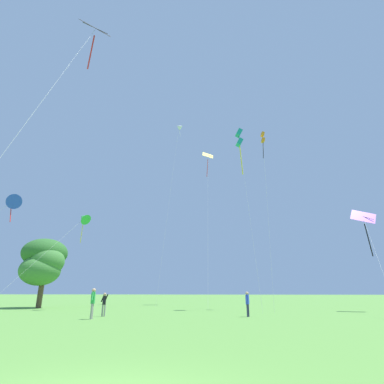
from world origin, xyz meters
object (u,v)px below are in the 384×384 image
kite_black_large (93,37)px  person_far_back (104,302)px  kite_blue_delta (12,201)px  person_foreground_watcher (247,302)px  kite_purple_streamer (365,225)px  kite_green_small (84,218)px  kite_white_distant (179,127)px  kite_orange_box (263,139)px  kite_teal_box (239,139)px  person_in_blue_jacket (93,300)px  tree_left_oak (44,261)px  kite_yellow_diamond (208,162)px

kite_black_large → person_far_back: 19.44m
kite_blue_delta → person_foreground_watcher: bearing=18.0°
kite_purple_streamer → kite_green_small: 27.87m
kite_white_distant → kite_orange_box: size_ratio=1.47×
kite_teal_box → person_in_blue_jacket: size_ratio=10.81×
kite_white_distant → kite_teal_box: bearing=-54.1°
kite_black_large → kite_orange_box: (13.84, 16.26, -0.96)m
person_in_blue_jacket → person_foreground_watcher: (9.66, 3.23, -0.12)m
kite_blue_delta → person_far_back: kite_blue_delta is taller
kite_black_large → kite_blue_delta: size_ratio=2.74×
kite_orange_box → person_in_blue_jacket: 26.01m
kite_orange_box → person_far_back: (-13.06, -11.77, -17.94)m
person_foreground_watcher → tree_left_oak: bearing=157.1°
person_far_back → person_in_blue_jacket: bearing=-85.6°
kite_purple_streamer → kite_green_small: size_ratio=1.26×
kite_white_distant → person_far_back: kite_white_distant is taller
kite_green_small → tree_left_oak: kite_green_small is taller
kite_black_large → person_foreground_watcher: 22.33m
person_in_blue_jacket → kite_yellow_diamond: bearing=77.4°
kite_purple_streamer → person_in_blue_jacket: 24.89m
kite_teal_box → tree_left_oak: size_ratio=2.69×
person_far_back → kite_black_large: bearing=-99.9°
kite_teal_box → person_in_blue_jacket: (-10.08, -12.71, -17.29)m
kite_white_distant → tree_left_oak: kite_white_distant is taller
kite_yellow_diamond → person_foreground_watcher: (4.20, -21.20, -19.97)m
kite_white_distant → person_far_back: (-0.66, -23.77, -27.44)m
kite_blue_delta → person_in_blue_jacket: bearing=17.1°
kite_teal_box → kite_purple_streamer: bearing=-8.6°
kite_blue_delta → tree_left_oak: (-6.27, 13.99, -2.46)m
kite_orange_box → kite_teal_box: bearing=-156.2°
kite_teal_box → person_foreground_watcher: 19.83m
kite_white_distant → tree_left_oak: size_ratio=3.97×
kite_green_small → kite_blue_delta: bearing=-85.1°
kite_blue_delta → tree_left_oak: 15.53m
kite_yellow_diamond → tree_left_oak: kite_yellow_diamond is taller
person_foreground_watcher → tree_left_oak: size_ratio=0.22×
kite_black_large → person_foreground_watcher: size_ratio=13.42×
kite_blue_delta → kite_teal_box: bearing=42.7°
kite_blue_delta → kite_orange_box: size_ratio=0.40×
kite_yellow_diamond → kite_orange_box: bearing=-54.6°
kite_white_distant → kite_green_small: (-6.99, -15.97, -19.44)m
kite_white_distant → kite_green_small: size_ratio=3.00×
kite_white_distant → kite_purple_streamer: 32.96m
kite_teal_box → person_far_back: size_ratio=12.73×
kite_black_large → tree_left_oak: bearing=126.5°
kite_purple_streamer → tree_left_oak: (-33.10, 1.29, -2.80)m
kite_yellow_diamond → kite_orange_box: size_ratio=1.16×
kite_green_small → person_foreground_watcher: (16.16, -6.76, -7.96)m
kite_white_distant → kite_yellow_diamond: kite_white_distant is taller
kite_black_large → person_far_back: size_ratio=14.02×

